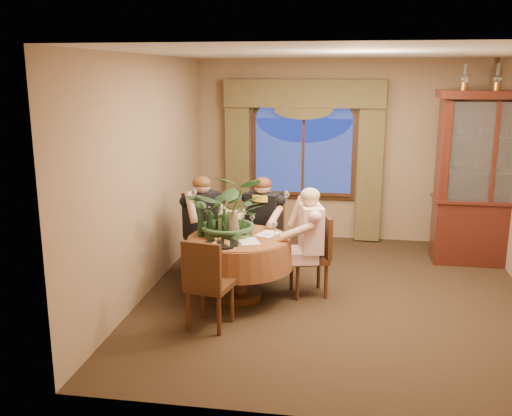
% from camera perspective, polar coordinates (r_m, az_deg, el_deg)
% --- Properties ---
extents(floor, '(5.00, 5.00, 0.00)m').
position_cam_1_polar(floor, '(6.93, 7.97, -8.71)').
color(floor, black).
rests_on(floor, ground).
extents(wall_back, '(4.50, 0.00, 4.50)m').
position_cam_1_polar(wall_back, '(9.00, 8.61, 5.66)').
color(wall_back, '#866B4F').
rests_on(wall_back, ground).
extents(ceiling, '(5.00, 5.00, 0.00)m').
position_cam_1_polar(ceiling, '(6.43, 8.81, 15.09)').
color(ceiling, white).
rests_on(ceiling, wall_back).
extents(window, '(1.62, 0.10, 1.32)m').
position_cam_1_polar(window, '(8.97, 4.74, 5.09)').
color(window, navy).
rests_on(window, wall_back).
extents(arched_transom, '(1.60, 0.06, 0.44)m').
position_cam_1_polar(arched_transom, '(8.89, 4.83, 10.07)').
color(arched_transom, navy).
rests_on(arched_transom, wall_back).
extents(drapery_left, '(0.38, 0.14, 2.32)m').
position_cam_1_polar(drapery_left, '(9.08, -1.82, 4.46)').
color(drapery_left, '#4E4628').
rests_on(drapery_left, floor).
extents(drapery_right, '(0.38, 0.14, 2.32)m').
position_cam_1_polar(drapery_right, '(8.93, 11.32, 4.05)').
color(drapery_right, '#4E4628').
rests_on(drapery_right, floor).
extents(swag_valance, '(2.45, 0.16, 0.42)m').
position_cam_1_polar(swag_valance, '(8.80, 4.82, 11.34)').
color(swag_valance, '#4E4628').
rests_on(swag_valance, wall_back).
extents(dining_table, '(1.31, 1.31, 0.75)m').
position_cam_1_polar(dining_table, '(6.69, -1.70, -5.99)').
color(dining_table, maroon).
rests_on(dining_table, floor).
extents(china_cabinet, '(1.46, 0.57, 2.36)m').
position_cam_1_polar(china_cabinet, '(8.34, 22.17, 2.68)').
color(china_cabinet, '#33120E').
rests_on(china_cabinet, floor).
extents(oil_lamp_left, '(0.11, 0.11, 0.34)m').
position_cam_1_polar(oil_lamp_left, '(8.14, 20.14, 12.21)').
color(oil_lamp_left, '#A5722D').
rests_on(oil_lamp_left, china_cabinet).
extents(oil_lamp_center, '(0.11, 0.11, 0.34)m').
position_cam_1_polar(oil_lamp_center, '(8.22, 23.01, 11.97)').
color(oil_lamp_center, '#A5722D').
rests_on(oil_lamp_center, china_cabinet).
extents(chair_right, '(0.53, 0.53, 0.96)m').
position_cam_1_polar(chair_right, '(6.79, 5.31, -4.79)').
color(chair_right, black).
rests_on(chair_right, floor).
extents(chair_back_right, '(0.50, 0.50, 0.96)m').
position_cam_1_polar(chair_back_right, '(7.39, 0.76, -3.21)').
color(chair_back_right, black).
rests_on(chair_back_right, floor).
extents(chair_back, '(0.59, 0.59, 0.96)m').
position_cam_1_polar(chair_back, '(7.43, -5.12, -3.18)').
color(chair_back, black).
rests_on(chair_back, floor).
extents(chair_front_left, '(0.49, 0.49, 0.96)m').
position_cam_1_polar(chair_front_left, '(5.95, -4.61, -7.47)').
color(chair_front_left, black).
rests_on(chair_front_left, floor).
extents(person_pink, '(0.53, 0.56, 1.31)m').
position_cam_1_polar(person_pink, '(6.70, 5.49, -3.47)').
color(person_pink, beige).
rests_on(person_pink, floor).
extents(person_back, '(0.66, 0.66, 1.35)m').
position_cam_1_polar(person_back, '(7.23, -5.43, -2.04)').
color(person_back, black).
rests_on(person_back, floor).
extents(person_scarf, '(0.55, 0.52, 1.32)m').
position_cam_1_polar(person_scarf, '(7.30, 0.71, -1.95)').
color(person_scarf, black).
rests_on(person_scarf, floor).
extents(stoneware_vase, '(0.15, 0.15, 0.29)m').
position_cam_1_polar(stoneware_vase, '(6.62, -2.34, -1.48)').
color(stoneware_vase, tan).
rests_on(stoneware_vase, dining_table).
extents(centerpiece_plant, '(0.96, 1.07, 0.83)m').
position_cam_1_polar(centerpiece_plant, '(6.55, -2.53, 2.60)').
color(centerpiece_plant, '#31572F').
rests_on(centerpiece_plant, dining_table).
extents(olive_bowl, '(0.16, 0.16, 0.05)m').
position_cam_1_polar(olive_bowl, '(6.51, -1.54, -2.82)').
color(olive_bowl, '#4B5931').
rests_on(olive_bowl, dining_table).
extents(cheese_platter, '(0.38, 0.38, 0.02)m').
position_cam_1_polar(cheese_platter, '(6.27, -3.50, -3.62)').
color(cheese_platter, black).
rests_on(cheese_platter, dining_table).
extents(wine_bottle_0, '(0.07, 0.07, 0.33)m').
position_cam_1_polar(wine_bottle_0, '(6.54, -3.17, -1.50)').
color(wine_bottle_0, black).
rests_on(wine_bottle_0, dining_table).
extents(wine_bottle_1, '(0.07, 0.07, 0.33)m').
position_cam_1_polar(wine_bottle_1, '(6.64, -3.53, -1.27)').
color(wine_bottle_1, tan).
rests_on(wine_bottle_1, dining_table).
extents(wine_bottle_2, '(0.07, 0.07, 0.33)m').
position_cam_1_polar(wine_bottle_2, '(6.66, -4.68, -1.25)').
color(wine_bottle_2, tan).
rests_on(wine_bottle_2, dining_table).
extents(wine_bottle_3, '(0.07, 0.07, 0.33)m').
position_cam_1_polar(wine_bottle_3, '(6.58, -5.56, -1.45)').
color(wine_bottle_3, black).
rests_on(wine_bottle_3, dining_table).
extents(wine_bottle_4, '(0.07, 0.07, 0.33)m').
position_cam_1_polar(wine_bottle_4, '(6.74, -3.78, -1.04)').
color(wine_bottle_4, black).
rests_on(wine_bottle_4, dining_table).
extents(wine_bottle_5, '(0.07, 0.07, 0.33)m').
position_cam_1_polar(wine_bottle_5, '(6.60, -4.66, -1.37)').
color(wine_bottle_5, black).
rests_on(wine_bottle_5, dining_table).
extents(tasting_paper_0, '(0.31, 0.36, 0.00)m').
position_cam_1_polar(tasting_paper_0, '(6.39, -0.72, -3.33)').
color(tasting_paper_0, white).
rests_on(tasting_paper_0, dining_table).
extents(tasting_paper_1, '(0.31, 0.36, 0.00)m').
position_cam_1_polar(tasting_paper_1, '(6.67, 1.22, -2.61)').
color(tasting_paper_1, white).
rests_on(tasting_paper_1, dining_table).
extents(tasting_paper_2, '(0.26, 0.33, 0.00)m').
position_cam_1_polar(tasting_paper_2, '(6.29, -2.98, -3.65)').
color(tasting_paper_2, white).
rests_on(tasting_paper_2, dining_table).
extents(wine_glass_person_pink, '(0.07, 0.07, 0.18)m').
position_cam_1_polar(wine_glass_person_pink, '(6.58, 1.89, -2.06)').
color(wine_glass_person_pink, silver).
rests_on(wine_glass_person_pink, dining_table).
extents(wine_glass_person_back, '(0.07, 0.07, 0.18)m').
position_cam_1_polar(wine_glass_person_back, '(6.87, -3.77, -1.41)').
color(wine_glass_person_back, silver).
rests_on(wine_glass_person_back, dining_table).
extents(wine_glass_person_scarf, '(0.07, 0.07, 0.18)m').
position_cam_1_polar(wine_glass_person_scarf, '(6.92, -0.38, -1.28)').
color(wine_glass_person_scarf, silver).
rests_on(wine_glass_person_scarf, dining_table).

